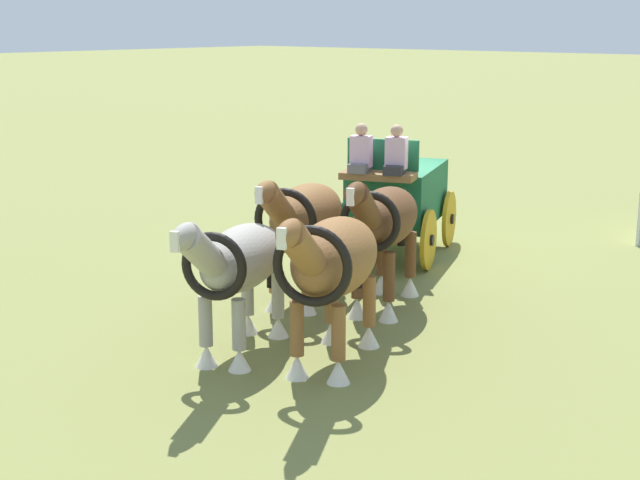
{
  "coord_description": "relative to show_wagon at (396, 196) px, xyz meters",
  "views": [
    {
      "loc": [
        14.38,
        10.33,
        4.41
      ],
      "look_at": [
        3.98,
        1.44,
        1.2
      ],
      "focal_mm": 52.64,
      "sensor_mm": 36.0,
      "label": 1
    }
  ],
  "objects": [
    {
      "name": "draft_horse_rear_near",
      "position": [
        2.91,
        1.87,
        0.23
      ],
      "size": [
        2.96,
        1.64,
        2.26
      ],
      "color": "brown",
      "rests_on": "ground"
    },
    {
      "name": "show_wagon",
      "position": [
        0.0,
        0.0,
        0.0
      ],
      "size": [
        5.3,
        2.85,
        2.67
      ],
      "color": "#195B38",
      "rests_on": "ground"
    },
    {
      "name": "ground_plane",
      "position": [
        -0.16,
        -0.06,
        -1.16
      ],
      "size": [
        220.0,
        220.0,
        0.0
      ],
      "primitive_type": "plane",
      "color": "olive"
    },
    {
      "name": "draft_horse_lead_off",
      "position": [
        5.82,
        1.65,
        0.11
      ],
      "size": [
        2.92,
        1.61,
        2.13
      ],
      "color": "#9E998E",
      "rests_on": "ground"
    },
    {
      "name": "draft_horse_rear_off",
      "position": [
        3.38,
        0.66,
        0.19
      ],
      "size": [
        3.08,
        1.72,
        2.22
      ],
      "color": "brown",
      "rests_on": "ground"
    },
    {
      "name": "draft_horse_lead_near",
      "position": [
        5.31,
        2.84,
        0.23
      ],
      "size": [
        2.97,
        1.68,
        2.26
      ],
      "color": "brown",
      "rests_on": "ground"
    }
  ]
}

